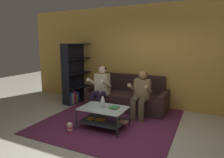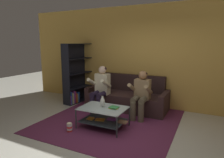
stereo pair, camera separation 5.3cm
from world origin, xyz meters
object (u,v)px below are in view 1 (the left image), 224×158
person_seated_left (100,87)px  person_seated_right (141,92)px  popcorn_tub (70,127)px  book_stack (114,107)px  bookshelf (75,78)px  couch (127,98)px  coffee_table (104,115)px  vase (103,102)px

person_seated_left → person_seated_right: (1.14, -0.01, -0.03)m
person_seated_left → popcorn_tub: (0.06, -1.44, -0.57)m
person_seated_right → popcorn_tub: (-1.08, -1.43, -0.54)m
person_seated_right → popcorn_tub: person_seated_right is taller
person_seated_right → book_stack: bearing=-111.0°
person_seated_left → bookshelf: bearing=158.6°
couch → book_stack: (0.24, -1.39, 0.16)m
person_seated_right → book_stack: 0.93m
couch → person_seated_left: (-0.57, -0.54, 0.37)m
couch → person_seated_right: size_ratio=1.92×
person_seated_left → bookshelf: bookshelf is taller
bookshelf → popcorn_tub: bookshelf is taller
person_seated_right → bookshelf: (-2.28, 0.45, 0.11)m
couch → popcorn_tub: (-0.51, -1.98, -0.20)m
coffee_table → popcorn_tub: 0.77m
person_seated_right → coffee_table: 1.12m
person_seated_right → couch: bearing=136.4°
coffee_table → bookshelf: size_ratio=0.57×
person_seated_right → vase: 1.07m
person_seated_left → bookshelf: (-1.14, 0.45, 0.08)m
coffee_table → bookshelf: (-1.74, 1.37, 0.46)m
book_stack → bookshelf: 2.37m
book_stack → coffee_table: bearing=-162.7°
couch → person_seated_left: bearing=-136.7°
coffee_table → vase: bearing=142.0°
person_seated_left → popcorn_tub: bearing=-87.8°
coffee_table → book_stack: book_stack is taller
couch → bookshelf: 1.77m
bookshelf → popcorn_tub: 2.33m
person_seated_right → bookshelf: bearing=168.7°
coffee_table → bookshelf: bearing=141.7°
person_seated_right → book_stack: person_seated_right is taller
couch → person_seated_left: size_ratio=1.82×
couch → book_stack: 1.42m
person_seated_left → book_stack: size_ratio=5.36×
person_seated_right → vase: person_seated_right is taller
person_seated_right → vase: bearing=-123.8°
coffee_table → person_seated_right: bearing=59.4°
coffee_table → vase: 0.28m
book_stack → bookshelf: (-1.96, 1.31, 0.28)m
popcorn_tub → couch: bearing=75.4°
person_seated_left → person_seated_right: bearing=-0.3°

